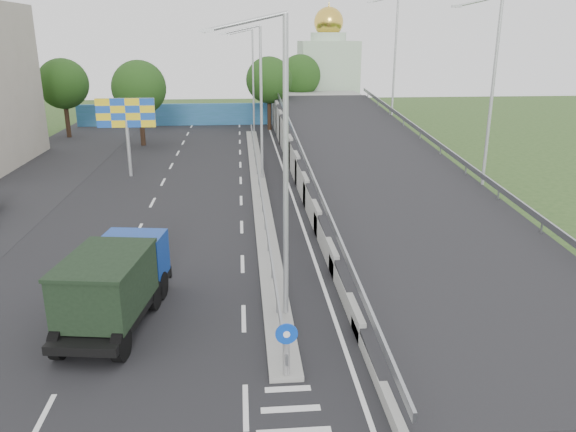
{
  "coord_description": "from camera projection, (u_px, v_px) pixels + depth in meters",
  "views": [
    {
      "loc": [
        -1.16,
        -11.84,
        9.53
      ],
      "look_at": [
        0.8,
        10.93,
        2.2
      ],
      "focal_mm": 35.0,
      "sensor_mm": 36.0,
      "label": 1
    }
  ],
  "objects": [
    {
      "name": "tree_left_mid",
      "position": [
        139.0,
        88.0,
        49.79
      ],
      "size": [
        4.8,
        4.8,
        7.6
      ],
      "color": "black",
      "rests_on": "ground"
    },
    {
      "name": "lamp_post_mid",
      "position": [
        258.0,
        95.0,
        37.14
      ],
      "size": [
        2.74,
        0.18,
        10.08
      ],
      "color": "#B2B5B7",
      "rests_on": "median"
    },
    {
      "name": "lamp_post_near",
      "position": [
        280.0,
        157.0,
        18.17
      ],
      "size": [
        2.74,
        0.18,
        10.08
      ],
      "color": "#B2B5B7",
      "rests_on": "median"
    },
    {
      "name": "lamp_post_far",
      "position": [
        251.0,
        75.0,
        56.12
      ],
      "size": [
        2.74,
        0.18,
        10.08
      ],
      "color": "#B2B5B7",
      "rests_on": "median"
    },
    {
      "name": "tree_ramp_far",
      "position": [
        300.0,
        76.0,
        65.33
      ],
      "size": [
        4.8,
        4.8,
        7.6
      ],
      "color": "black",
      "rests_on": "ground"
    },
    {
      "name": "tree_median_far",
      "position": [
        269.0,
        80.0,
        58.36
      ],
      "size": [
        4.8,
        4.8,
        7.6
      ],
      "color": "black",
      "rests_on": "ground"
    },
    {
      "name": "road_surface",
      "position": [
        211.0,
        206.0,
        32.97
      ],
      "size": [
        26.0,
        90.0,
        0.04
      ],
      "primitive_type": "cube",
      "color": "black",
      "rests_on": "ground"
    },
    {
      "name": "tree_left_far",
      "position": [
        63.0,
        84.0,
        53.89
      ],
      "size": [
        4.8,
        4.8,
        7.6
      ],
      "color": "black",
      "rests_on": "ground"
    },
    {
      "name": "church",
      "position": [
        328.0,
        72.0,
        70.36
      ],
      "size": [
        7.0,
        7.0,
        13.8
      ],
      "color": "#B2CCAD",
      "rests_on": "ground"
    },
    {
      "name": "blue_wall",
      "position": [
        214.0,
        114.0,
        62.88
      ],
      "size": [
        30.0,
        0.5,
        2.4
      ],
      "primitive_type": "cube",
      "color": "#215D7C",
      "rests_on": "ground"
    },
    {
      "name": "overpass_ramp",
      "position": [
        372.0,
        160.0,
        37.09
      ],
      "size": [
        10.0,
        50.0,
        3.5
      ],
      "color": "gray",
      "rests_on": "ground"
    },
    {
      "name": "sign_bollard",
      "position": [
        286.0,
        349.0,
        15.99
      ],
      "size": [
        0.64,
        0.23,
        1.67
      ],
      "color": "black",
      "rests_on": "median"
    },
    {
      "name": "median",
      "position": [
        259.0,
        186.0,
        36.98
      ],
      "size": [
        1.0,
        44.0,
        0.2
      ],
      "primitive_type": "cube",
      "color": "gray",
      "rests_on": "ground"
    },
    {
      "name": "median_guardrail",
      "position": [
        259.0,
        177.0,
        36.78
      ],
      "size": [
        0.09,
        44.0,
        0.71
      ],
      "color": "gray",
      "rests_on": "median"
    },
    {
      "name": "ground",
      "position": [
        294.0,
        430.0,
        14.24
      ],
      "size": [
        160.0,
        160.0,
        0.0
      ],
      "primitive_type": "plane",
      "color": "#2D4C1E",
      "rests_on": "ground"
    },
    {
      "name": "dump_truck",
      "position": [
        115.0,
        282.0,
        19.23
      ],
      "size": [
        3.15,
        6.46,
        2.73
      ],
      "rotation": [
        0.0,
        0.0,
        -0.15
      ],
      "color": "black",
      "rests_on": "ground"
    },
    {
      "name": "billboard",
      "position": [
        126.0,
        117.0,
        38.79
      ],
      "size": [
        4.0,
        0.24,
        5.5
      ],
      "color": "#B2B5B7",
      "rests_on": "ground"
    }
  ]
}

